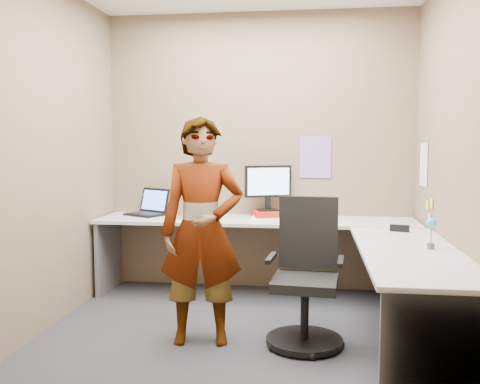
# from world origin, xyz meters

# --- Properties ---
(ground) EXTENTS (3.00, 3.00, 0.00)m
(ground) POSITION_xyz_m (0.00, 0.00, 0.00)
(ground) COLOR #26272C
(ground) RESTS_ON ground
(wall_back) EXTENTS (3.00, 0.00, 3.00)m
(wall_back) POSITION_xyz_m (0.00, 1.30, 1.35)
(wall_back) COLOR brown
(wall_back) RESTS_ON ground
(wall_right) EXTENTS (0.00, 2.70, 2.70)m
(wall_right) POSITION_xyz_m (1.50, 0.00, 1.35)
(wall_right) COLOR brown
(wall_right) RESTS_ON ground
(wall_left) EXTENTS (0.00, 2.70, 2.70)m
(wall_left) POSITION_xyz_m (-1.50, 0.00, 1.35)
(wall_left) COLOR brown
(wall_left) RESTS_ON ground
(desk) EXTENTS (2.98, 2.58, 0.73)m
(desk) POSITION_xyz_m (0.44, 0.39, 0.59)
(desk) COLOR #B9B9B9
(desk) RESTS_ON ground
(paper_ream) EXTENTS (0.34, 0.30, 0.06)m
(paper_ream) POSITION_xyz_m (0.10, 1.15, 0.76)
(paper_ream) COLOR #B51712
(paper_ream) RESTS_ON desk
(monitor) EXTENTS (0.44, 0.22, 0.44)m
(monitor) POSITION_xyz_m (0.10, 1.17, 1.04)
(monitor) COLOR black
(monitor) RESTS_ON paper_ream
(laptop) EXTENTS (0.46, 0.43, 0.26)m
(laptop) POSITION_xyz_m (-1.07, 1.12, 0.80)
(laptop) COLOR black
(laptop) RESTS_ON desk
(trackball_mouse) EXTENTS (0.12, 0.08, 0.07)m
(trackball_mouse) POSITION_xyz_m (-0.69, 0.86, 0.76)
(trackball_mouse) COLOR #B7B7BC
(trackball_mouse) RESTS_ON desk
(origami) EXTENTS (0.10, 0.10, 0.06)m
(origami) POSITION_xyz_m (0.00, 0.81, 0.76)
(origami) COLOR white
(origami) RESTS_ON desk
(stapler) EXTENTS (0.16, 0.08, 0.05)m
(stapler) POSITION_xyz_m (1.22, 0.42, 0.76)
(stapler) COLOR black
(stapler) RESTS_ON desk
(flower) EXTENTS (0.07, 0.07, 0.22)m
(flower) POSITION_xyz_m (1.32, -0.27, 0.87)
(flower) COLOR brown
(flower) RESTS_ON desk
(calendar_purple) EXTENTS (0.30, 0.01, 0.40)m
(calendar_purple) POSITION_xyz_m (0.55, 1.29, 1.30)
(calendar_purple) COLOR #846BB7
(calendar_purple) RESTS_ON wall_back
(calendar_white) EXTENTS (0.01, 0.28, 0.38)m
(calendar_white) POSITION_xyz_m (1.49, 0.90, 1.25)
(calendar_white) COLOR white
(calendar_white) RESTS_ON wall_right
(sticky_note_a) EXTENTS (0.01, 0.07, 0.07)m
(sticky_note_a) POSITION_xyz_m (1.49, 0.55, 0.95)
(sticky_note_a) COLOR #F2E059
(sticky_note_a) RESTS_ON wall_right
(sticky_note_b) EXTENTS (0.01, 0.07, 0.07)m
(sticky_note_b) POSITION_xyz_m (1.49, 0.60, 0.82)
(sticky_note_b) COLOR pink
(sticky_note_b) RESTS_ON wall_right
(sticky_note_c) EXTENTS (0.01, 0.07, 0.07)m
(sticky_note_c) POSITION_xyz_m (1.49, 0.48, 0.80)
(sticky_note_c) COLOR pink
(sticky_note_c) RESTS_ON wall_right
(sticky_note_d) EXTENTS (0.01, 0.07, 0.07)m
(sticky_note_d) POSITION_xyz_m (1.49, 0.70, 0.92)
(sticky_note_d) COLOR #F2E059
(sticky_note_d) RESTS_ON wall_right
(office_chair) EXTENTS (0.55, 0.55, 1.03)m
(office_chair) POSITION_xyz_m (0.49, -0.17, 0.42)
(office_chair) COLOR black
(office_chair) RESTS_ON ground
(person) EXTENTS (0.64, 0.47, 1.63)m
(person) POSITION_xyz_m (-0.25, -0.24, 0.81)
(person) COLOR #999399
(person) RESTS_ON ground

